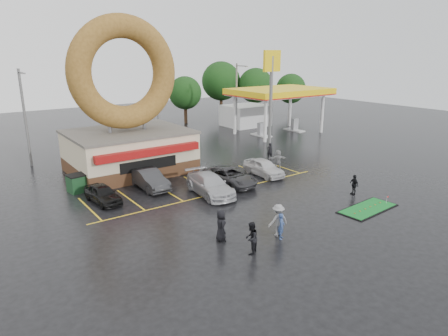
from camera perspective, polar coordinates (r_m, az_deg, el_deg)
ground at (r=28.08m, az=3.05°, el=-5.52°), size 120.00×120.00×0.00m
donut_shop at (r=36.34m, az=-13.64°, el=6.38°), size 10.20×8.70×13.50m
gas_station at (r=55.40m, az=5.79°, el=9.21°), size 12.30×13.65×5.90m
shell_sign at (r=43.77m, az=6.77°, el=12.17°), size 2.20×0.36×10.60m
streetlight_left at (r=41.10m, az=-26.57°, el=6.68°), size 0.40×2.21×9.00m
streetlight_mid at (r=46.32m, az=-9.39°, el=9.06°), size 0.40×2.21×9.00m
streetlight_right at (r=53.50m, az=1.85°, el=10.20°), size 0.40×2.21×9.00m
tree_far_a at (r=65.98m, az=4.53°, el=11.65°), size 5.60×5.60×8.00m
tree_far_b at (r=68.62m, az=9.53°, el=11.11°), size 4.90×4.90×7.00m
tree_far_c at (r=66.65m, az=-0.42°, el=12.31°), size 6.30×6.30×9.00m
tree_far_d at (r=60.77m, az=-5.58°, el=10.62°), size 4.90×4.90×7.00m
car_black at (r=29.85m, az=-16.93°, el=-3.55°), size 1.89×3.96×1.30m
car_dgrey at (r=32.00m, az=-10.66°, el=-1.57°), size 1.67×4.68×1.54m
car_silver at (r=30.14m, az=-2.01°, el=-2.41°), size 2.71×5.50×1.54m
car_grey at (r=32.34m, az=0.79°, el=-1.21°), size 2.86×5.29×1.41m
car_white at (r=34.95m, az=5.68°, el=0.10°), size 1.87×4.36×1.47m
person_blue at (r=23.41m, az=8.19°, el=-8.21°), size 0.67×0.65×1.55m
person_blackjkt at (r=21.57m, az=3.91°, el=-9.96°), size 1.09×1.04×1.78m
person_hoodie at (r=23.67m, az=7.73°, el=-7.39°), size 1.36×0.92×1.94m
person_bystander at (r=22.92m, az=-0.44°, el=-8.20°), size 0.85×1.04×1.84m
person_cameraman at (r=31.71m, az=18.07°, el=-2.26°), size 0.60×0.97×1.55m
person_walker_near at (r=37.13m, az=7.70°, el=1.24°), size 1.71×1.18×1.78m
person_walker_far at (r=40.33m, az=6.55°, el=2.41°), size 0.72×0.61×1.67m
dumpster at (r=32.85m, az=-19.81°, el=-2.02°), size 1.96×1.45×1.30m
putting_green at (r=29.33m, az=19.84°, el=-5.46°), size 4.72×2.26×0.58m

